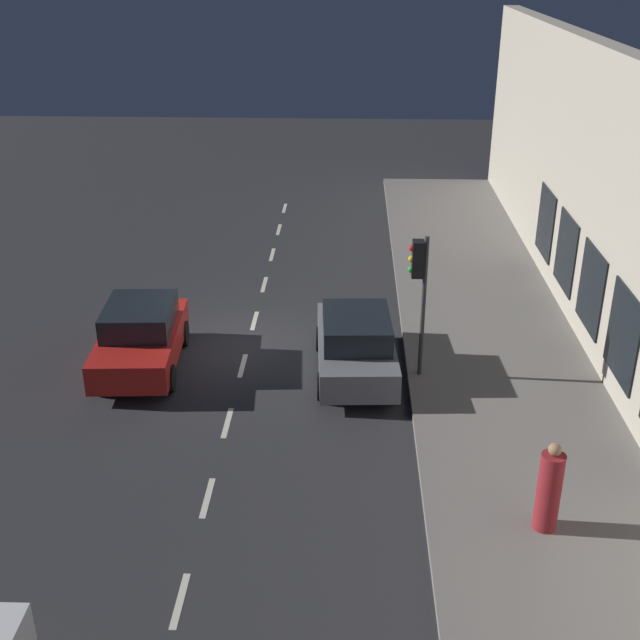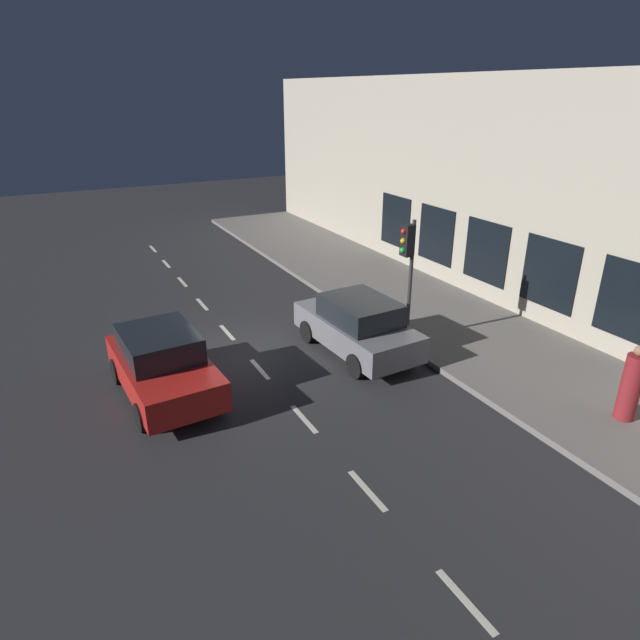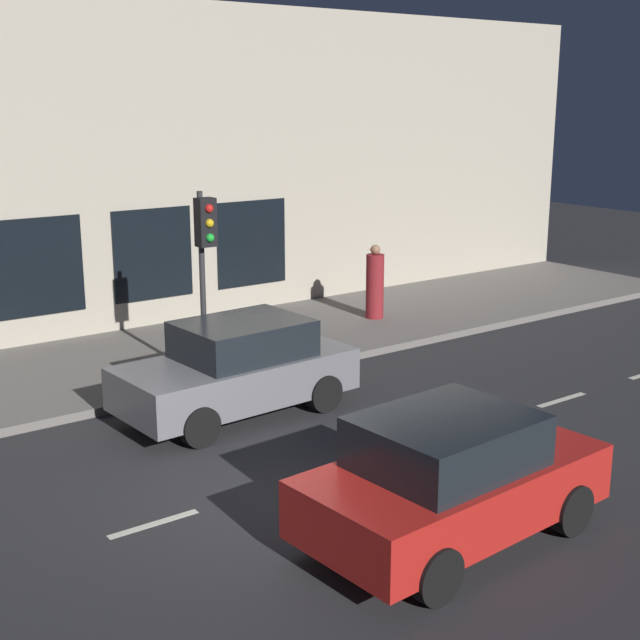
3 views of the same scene
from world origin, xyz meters
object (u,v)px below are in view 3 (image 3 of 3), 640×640
Objects in this scene: traffic_light at (205,243)px; pedestrian_0 at (375,285)px; parked_car_0 at (451,478)px; parked_car_1 at (238,368)px.

traffic_light is 1.99× the size of pedestrian_0.
traffic_light is at bearing 172.99° from parked_car_0.
parked_car_1 is at bearing 174.44° from parked_car_0.
traffic_light is 0.87× the size of parked_car_0.
pedestrian_0 is (3.28, -5.67, 0.15)m from parked_car_1.
traffic_light is 6.03m from pedestrian_0.
pedestrian_0 is at bearing 141.91° from parked_car_0.
parked_car_0 is 10.31m from pedestrian_0.
pedestrian_0 is (8.47, -5.86, 0.15)m from parked_car_0.
parked_car_0 is (-6.57, 0.41, -1.89)m from traffic_light.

